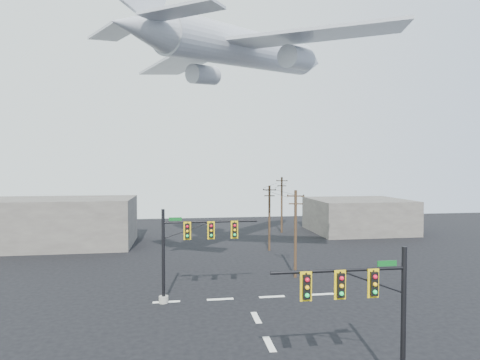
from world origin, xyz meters
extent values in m
cube|color=white|center=(0.00, 4.00, 0.01)|extent=(0.40, 2.00, 0.01)
cube|color=white|center=(0.00, 8.00, 0.01)|extent=(0.40, 2.00, 0.01)
cube|color=white|center=(-6.00, 12.00, 0.01)|extent=(2.00, 0.40, 0.01)
cube|color=white|center=(-2.00, 12.00, 0.01)|extent=(2.00, 0.40, 0.01)
cube|color=white|center=(2.00, 12.00, 0.01)|extent=(2.00, 0.40, 0.01)
cube|color=white|center=(6.00, 12.00, 0.01)|extent=(2.00, 0.40, 0.01)
cylinder|color=black|center=(4.76, -1.64, 3.27)|extent=(0.22, 0.22, 6.55)
cylinder|color=black|center=(1.76, -1.64, 5.61)|extent=(6.00, 0.15, 0.15)
cylinder|color=black|center=(3.26, -1.64, 5.05)|extent=(3.20, 0.07, 0.07)
cube|color=black|center=(3.26, -1.78, 5.02)|extent=(0.32, 0.28, 1.03)
cube|color=#E2BB0D|center=(3.26, -1.77, 5.02)|extent=(0.51, 0.04, 1.26)
sphere|color=red|center=(3.26, -1.94, 5.35)|extent=(0.19, 0.19, 0.19)
sphere|color=#FFB10D|center=(3.26, -1.94, 5.02)|extent=(0.19, 0.19, 0.19)
sphere|color=#0EE157|center=(3.26, -1.94, 4.69)|extent=(0.19, 0.19, 0.19)
cube|color=black|center=(1.76, -1.78, 5.02)|extent=(0.32, 0.28, 1.03)
cube|color=#E2BB0D|center=(1.76, -1.77, 5.02)|extent=(0.51, 0.04, 1.26)
sphere|color=red|center=(1.76, -1.94, 5.35)|extent=(0.19, 0.19, 0.19)
sphere|color=#FFB10D|center=(1.76, -1.94, 5.02)|extent=(0.19, 0.19, 0.19)
sphere|color=#0EE157|center=(1.76, -1.94, 4.69)|extent=(0.19, 0.19, 0.19)
cube|color=black|center=(0.26, -1.78, 5.02)|extent=(0.32, 0.28, 1.03)
cube|color=#E2BB0D|center=(0.26, -1.77, 5.02)|extent=(0.51, 0.04, 1.26)
sphere|color=red|center=(0.26, -1.94, 5.35)|extent=(0.19, 0.19, 0.19)
sphere|color=#FFB10D|center=(0.26, -1.94, 5.02)|extent=(0.19, 0.19, 0.19)
sphere|color=#0EE157|center=(0.26, -1.94, 4.69)|extent=(0.19, 0.19, 0.19)
cube|color=#0B511A|center=(3.92, -1.70, 5.84)|extent=(0.89, 0.04, 0.24)
cylinder|color=gray|center=(-6.20, 11.86, 0.25)|extent=(0.69, 0.69, 0.49)
cylinder|color=black|center=(-6.20, 11.86, 3.46)|extent=(0.24, 0.24, 6.92)
cylinder|color=black|center=(-2.70, 11.86, 5.93)|extent=(7.00, 0.16, 0.16)
cylinder|color=black|center=(-4.45, 11.86, 5.34)|extent=(3.70, 0.08, 0.08)
cube|color=black|center=(-4.45, 11.71, 5.31)|extent=(0.34, 0.30, 1.09)
cube|color=#E2BB0D|center=(-4.45, 11.73, 5.31)|extent=(0.54, 0.04, 1.33)
sphere|color=red|center=(-4.45, 11.54, 5.65)|extent=(0.20, 0.20, 0.20)
sphere|color=#FFB10D|center=(-4.45, 11.54, 5.31)|extent=(0.20, 0.20, 0.20)
sphere|color=#0EE157|center=(-4.45, 11.54, 4.96)|extent=(0.20, 0.20, 0.20)
cube|color=black|center=(-2.70, 11.71, 5.31)|extent=(0.34, 0.30, 1.09)
cube|color=#E2BB0D|center=(-2.70, 11.73, 5.31)|extent=(0.54, 0.04, 1.33)
sphere|color=red|center=(-2.70, 11.54, 5.65)|extent=(0.20, 0.20, 0.20)
sphere|color=#FFB10D|center=(-2.70, 11.54, 5.31)|extent=(0.20, 0.20, 0.20)
sphere|color=#0EE157|center=(-2.70, 11.54, 4.96)|extent=(0.20, 0.20, 0.20)
cube|color=black|center=(-0.95, 11.71, 5.31)|extent=(0.34, 0.30, 1.09)
cube|color=#E2BB0D|center=(-0.95, 11.73, 5.31)|extent=(0.54, 0.04, 1.33)
sphere|color=red|center=(-0.95, 11.54, 5.65)|extent=(0.20, 0.20, 0.20)
sphere|color=#FFB10D|center=(-0.95, 11.54, 5.31)|extent=(0.20, 0.20, 0.20)
sphere|color=#0EE157|center=(-0.95, 11.54, 4.96)|extent=(0.20, 0.20, 0.20)
cube|color=#0B511A|center=(-5.31, 11.80, 6.18)|extent=(0.94, 0.04, 0.26)
cylinder|color=#402D1B|center=(5.31, 16.95, 3.95)|extent=(0.26, 0.26, 7.90)
cube|color=#402D1B|center=(5.31, 16.95, 7.37)|extent=(1.56, 0.49, 0.11)
cube|color=#402D1B|center=(5.31, 16.95, 6.67)|extent=(1.22, 0.41, 0.11)
cylinder|color=black|center=(4.63, 17.13, 7.46)|extent=(0.09, 0.09, 0.11)
cylinder|color=black|center=(5.31, 16.95, 7.46)|extent=(0.09, 0.09, 0.11)
cylinder|color=black|center=(5.99, 16.78, 7.46)|extent=(0.09, 0.09, 0.11)
cylinder|color=#402D1B|center=(5.50, 28.53, 3.88)|extent=(0.26, 0.26, 7.76)
cube|color=#402D1B|center=(5.50, 28.53, 7.24)|extent=(1.55, 0.50, 0.10)
cube|color=#402D1B|center=(5.50, 28.53, 6.54)|extent=(1.21, 0.41, 0.10)
cylinder|color=black|center=(4.83, 28.71, 7.33)|extent=(0.09, 0.09, 0.10)
cylinder|color=black|center=(5.50, 28.53, 7.33)|extent=(0.09, 0.09, 0.10)
cylinder|color=black|center=(6.18, 28.36, 7.33)|extent=(0.09, 0.09, 0.10)
cylinder|color=#402D1B|center=(10.20, 40.93, 4.21)|extent=(0.29, 0.29, 8.42)
cube|color=#402D1B|center=(10.20, 40.93, 7.85)|extent=(1.67, 0.64, 0.11)
cube|color=#402D1B|center=(10.20, 40.93, 7.08)|extent=(1.31, 0.53, 0.11)
cylinder|color=black|center=(9.47, 41.17, 7.95)|extent=(0.10, 0.10, 0.11)
cylinder|color=black|center=(10.20, 40.93, 7.95)|extent=(0.10, 0.10, 0.11)
cylinder|color=black|center=(10.93, 40.69, 7.95)|extent=(0.10, 0.10, 0.11)
cylinder|color=black|center=(4.71, 22.74, 7.26)|extent=(0.23, 11.58, 0.03)
cylinder|color=black|center=(7.12, 34.73, 7.50)|extent=(4.65, 12.41, 0.03)
cylinder|color=black|center=(6.11, 22.74, 7.26)|extent=(0.22, 11.58, 0.03)
cylinder|color=black|center=(8.58, 34.73, 7.50)|extent=(4.79, 12.41, 0.03)
cylinder|color=#AEB2BB|center=(1.22, 18.15, 20.61)|extent=(16.85, 17.04, 5.63)
cone|color=#AEB2BB|center=(9.93, 27.01, 22.08)|extent=(5.75, 5.77, 3.76)
cone|color=#AEB2BB|center=(-7.50, 9.30, 19.14)|extent=(5.49, 5.52, 3.44)
cube|color=#AEB2BB|center=(-4.92, 22.27, 20.14)|extent=(8.89, 13.96, 0.79)
cube|color=#AEB2BB|center=(5.43, 12.08, 20.14)|extent=(13.97, 8.72, 0.79)
cylinder|color=#AEB2BB|center=(-2.66, 21.45, 18.93)|extent=(3.72, 3.73, 2.20)
cylinder|color=#AEB2BB|center=(4.57, 14.32, 18.93)|extent=(3.72, 3.73, 2.20)
cube|color=#AEB2BB|center=(-9.45, 11.95, 19.61)|extent=(4.50, 5.51, 0.44)
cube|color=#AEB2BB|center=(-4.82, 7.39, 19.61)|extent=(5.52, 4.45, 0.44)
cube|color=slate|center=(-20.00, 35.00, 3.00)|extent=(18.00, 10.00, 6.00)
cube|color=slate|center=(22.00, 40.00, 2.50)|extent=(14.00, 12.00, 5.00)
camera|label=1|loc=(-4.92, -17.80, 10.07)|focal=30.00mm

